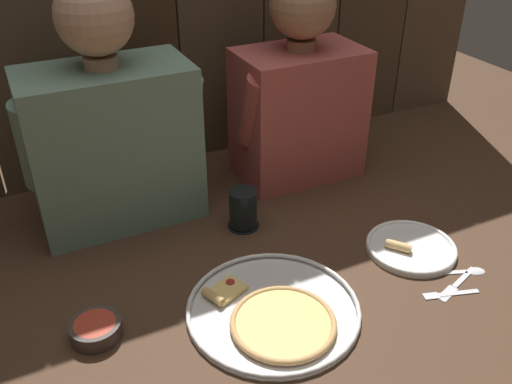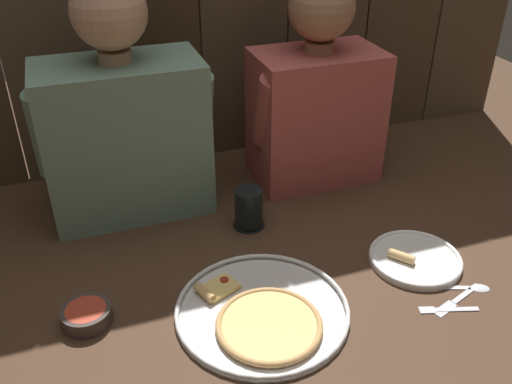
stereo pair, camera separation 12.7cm
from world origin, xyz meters
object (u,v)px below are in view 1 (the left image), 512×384
at_px(pizza_tray, 275,313).
at_px(diner_right, 299,89).
at_px(dinner_plate, 411,247).
at_px(drinking_glass, 243,209).
at_px(diner_left, 110,121).
at_px(dipping_bowl, 96,329).

xyz_separation_m(pizza_tray, diner_right, (0.35, 0.53, 0.26)).
bearing_deg(dinner_plate, drinking_glass, 139.96).
distance_m(pizza_tray, diner_left, 0.63).
xyz_separation_m(dinner_plate, drinking_glass, (-0.33, 0.28, 0.04)).
height_order(dinner_plate, diner_right, diner_right).
xyz_separation_m(dinner_plate, diner_left, (-0.60, 0.47, 0.27)).
height_order(diner_left, diner_right, diner_left).
xyz_separation_m(drinking_glass, diner_right, (0.27, 0.20, 0.22)).
bearing_deg(diner_left, diner_right, -0.01).
bearing_deg(diner_left, pizza_tray, -70.30).
bearing_deg(dinner_plate, diner_right, 97.05).
height_order(drinking_glass, diner_right, diner_right).
distance_m(drinking_glass, diner_right, 0.40).
height_order(drinking_glass, dipping_bowl, drinking_glass).
xyz_separation_m(diner_left, diner_right, (0.54, -0.00, -0.01)).
relative_size(pizza_tray, diner_right, 0.63).
distance_m(diner_left, diner_right, 0.54).
bearing_deg(dipping_bowl, drinking_glass, 27.43).
relative_size(dipping_bowl, diner_right, 0.18).
bearing_deg(diner_right, pizza_tray, -123.38).
xyz_separation_m(dinner_plate, diner_right, (-0.06, 0.47, 0.26)).
bearing_deg(dipping_bowl, diner_right, 30.90).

